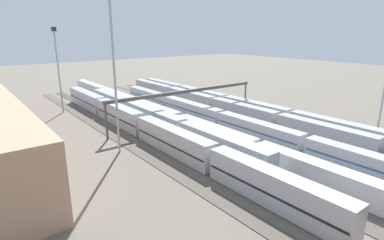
{
  "coord_description": "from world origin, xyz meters",
  "views": [
    {
      "loc": [
        -56.53,
        46.99,
        23.08
      ],
      "look_at": [
        0.79,
        2.81,
        2.5
      ],
      "focal_mm": 28.96,
      "sensor_mm": 36.0,
      "label": 1
    }
  ],
  "objects": [
    {
      "name": "ground_plane",
      "position": [
        0.0,
        0.0,
        0.0
      ],
      "size": [
        400.0,
        400.0,
        0.0
      ],
      "primitive_type": "plane",
      "color": "#60594F"
    },
    {
      "name": "train_on_track_6",
      "position": [
        6.48,
        10.0,
        2.62
      ],
      "size": [
        71.4,
        3.0,
        5.0
      ],
      "color": "#A8AAB2",
      "rests_on": "ground_plane"
    },
    {
      "name": "track_bed_8",
      "position": [
        0.0,
        20.0,
        0.06
      ],
      "size": [
        140.0,
        2.8,
        0.12
      ],
      "primitive_type": "cube",
      "color": "#4C443D",
      "rests_on": "ground_plane"
    },
    {
      "name": "track_bed_1",
      "position": [
        0.0,
        -15.0,
        0.06
      ],
      "size": [
        140.0,
        2.8,
        0.12
      ],
      "primitive_type": "cube",
      "color": "#3D3833",
      "rests_on": "ground_plane"
    },
    {
      "name": "train_on_track_5",
      "position": [
        3.89,
        5.0,
        2.07
      ],
      "size": [
        139.0,
        3.0,
        4.4
      ],
      "color": "#1E6B9E",
      "rests_on": "ground_plane"
    },
    {
      "name": "track_bed_5",
      "position": [
        0.0,
        5.0,
        0.06
      ],
      "size": [
        140.0,
        2.8,
        0.12
      ],
      "primitive_type": "cube",
      "color": "#4C443D",
      "rests_on": "ground_plane"
    },
    {
      "name": "signal_gantry",
      "position": [
        6.65,
        0.0,
        7.8
      ],
      "size": [
        0.7,
        45.0,
        8.8
      ],
      "color": "#4C4742",
      "rests_on": "ground_plane"
    },
    {
      "name": "train_on_track_1",
      "position": [
        0.84,
        -15.0,
        2.02
      ],
      "size": [
        119.8,
        3.0,
        3.8
      ],
      "color": "#A8AAB2",
      "rests_on": "ground_plane"
    },
    {
      "name": "track_bed_7",
      "position": [
        0.0,
        15.0,
        0.06
      ],
      "size": [
        140.0,
        2.8,
        0.12
      ],
      "primitive_type": "cube",
      "color": "#3D3833",
      "rests_on": "ground_plane"
    },
    {
      "name": "train_on_track_7",
      "position": [
        3.07,
        15.0,
        2.61
      ],
      "size": [
        95.6,
        3.06,
        5.0
      ],
      "color": "#A8AAB2",
      "rests_on": "ground_plane"
    },
    {
      "name": "light_mast_3",
      "position": [
        -1.72,
        23.09,
        20.52
      ],
      "size": [
        2.8,
        0.7,
        33.11
      ],
      "color": "#9EA0A5",
      "rests_on": "ground_plane"
    },
    {
      "name": "track_bed_2",
      "position": [
        0.0,
        -10.0,
        0.06
      ],
      "size": [
        140.0,
        2.8,
        0.12
      ],
      "primitive_type": "cube",
      "color": "#4C443D",
      "rests_on": "ground_plane"
    },
    {
      "name": "track_bed_4",
      "position": [
        0.0,
        0.0,
        0.06
      ],
      "size": [
        140.0,
        2.8,
        0.12
      ],
      "primitive_type": "cube",
      "color": "#4C443D",
      "rests_on": "ground_plane"
    },
    {
      "name": "track_bed_6",
      "position": [
        0.0,
        10.0,
        0.06
      ],
      "size": [
        140.0,
        2.8,
        0.12
      ],
      "primitive_type": "cube",
      "color": "#4C443D",
      "rests_on": "ground_plane"
    },
    {
      "name": "train_on_track_0",
      "position": [
        2.14,
        -20.0,
        2.08
      ],
      "size": [
        114.8,
        3.0,
        4.4
      ],
      "color": "#1E6B9E",
      "rests_on": "ground_plane"
    },
    {
      "name": "light_mast_1",
      "position": [
        37.99,
        22.78,
        15.85
      ],
      "size": [
        2.8,
        0.7,
        24.5
      ],
      "color": "#9EA0A5",
      "rests_on": "ground_plane"
    },
    {
      "name": "train_on_track_3",
      "position": [
        -1.15,
        -5.0,
        2.02
      ],
      "size": [
        95.6,
        3.06,
        3.8
      ],
      "color": "#A8AAB2",
      "rests_on": "ground_plane"
    },
    {
      "name": "track_bed_3",
      "position": [
        0.0,
        -5.0,
        0.06
      ],
      "size": [
        140.0,
        2.8,
        0.12
      ],
      "primitive_type": "cube",
      "color": "#4C443D",
      "rests_on": "ground_plane"
    },
    {
      "name": "track_bed_0",
      "position": [
        0.0,
        -20.0,
        0.06
      ],
      "size": [
        140.0,
        2.8,
        0.12
      ],
      "primitive_type": "cube",
      "color": "#4C443D",
      "rests_on": "ground_plane"
    }
  ]
}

